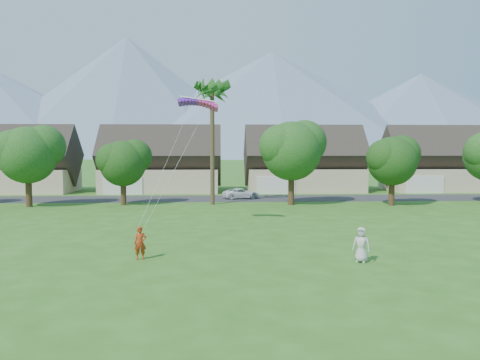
{
  "coord_description": "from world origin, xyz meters",
  "views": [
    {
      "loc": [
        -1.27,
        -19.01,
        5.83
      ],
      "look_at": [
        0.0,
        10.0,
        3.8
      ],
      "focal_mm": 35.0,
      "sensor_mm": 36.0,
      "label": 1
    }
  ],
  "objects": [
    {
      "name": "parafoil_kite",
      "position": [
        -2.76,
        14.73,
        9.06
      ],
      "size": [
        2.85,
        1.04,
        0.5
      ],
      "rotation": [
        0.0,
        0.0,
        -0.03
      ],
      "color": "#6A19C2",
      "rests_on": "ground"
    },
    {
      "name": "houses_row",
      "position": [
        0.49,
        42.99,
        3.44
      ],
      "size": [
        72.75,
        8.19,
        8.86
      ],
      "color": "beige",
      "rests_on": "ground"
    },
    {
      "name": "mountain_ridge",
      "position": [
        10.4,
        260.0,
        29.07
      ],
      "size": [
        540.0,
        240.0,
        70.0
      ],
      "color": "slate",
      "rests_on": "ground"
    },
    {
      "name": "street",
      "position": [
        0.0,
        34.0,
        0.01
      ],
      "size": [
        90.0,
        7.0,
        0.01
      ],
      "primitive_type": "cube",
      "color": "#2D2D30",
      "rests_on": "ground"
    },
    {
      "name": "tree_row",
      "position": [
        -1.14,
        27.92,
        4.89
      ],
      "size": [
        62.27,
        6.67,
        8.45
      ],
      "color": "#47301C",
      "rests_on": "ground"
    },
    {
      "name": "kite_flyer",
      "position": [
        -5.4,
        5.17,
        0.86
      ],
      "size": [
        0.68,
        0.5,
        1.73
      ],
      "primitive_type": "imported",
      "rotation": [
        0.0,
        0.0,
        0.15
      ],
      "color": "#A13012",
      "rests_on": "ground"
    },
    {
      "name": "ground",
      "position": [
        0.0,
        0.0,
        0.0
      ],
      "size": [
        500.0,
        500.0,
        0.0
      ],
      "primitive_type": "plane",
      "color": "#2D6019",
      "rests_on": "ground"
    },
    {
      "name": "fan_palm",
      "position": [
        -2.0,
        28.5,
        11.8
      ],
      "size": [
        3.0,
        3.0,
        13.8
      ],
      "color": "#4C3D26",
      "rests_on": "ground"
    },
    {
      "name": "watcher",
      "position": [
        5.91,
        4.12,
        0.9
      ],
      "size": [
        1.04,
        0.93,
        1.79
      ],
      "primitive_type": "imported",
      "rotation": [
        0.0,
        0.0,
        -0.51
      ],
      "color": "beige",
      "rests_on": "ground"
    },
    {
      "name": "parked_car",
      "position": [
        1.19,
        34.0,
        0.58
      ],
      "size": [
        4.54,
        2.98,
        1.16
      ],
      "primitive_type": "imported",
      "rotation": [
        0.0,
        0.0,
        1.84
      ],
      "color": "white",
      "rests_on": "ground"
    }
  ]
}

